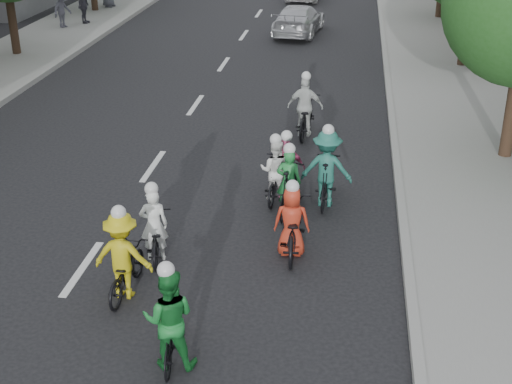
% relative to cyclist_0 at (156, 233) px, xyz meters
% --- Properties ---
extents(ground, '(120.00, 120.00, 0.00)m').
position_rel_cyclist_0_xyz_m(ground, '(-1.28, -0.62, -0.52)').
color(ground, black).
rests_on(ground, ground).
extents(curb_left, '(0.18, 80.00, 0.18)m').
position_rel_cyclist_0_xyz_m(curb_left, '(-7.33, 9.38, -0.43)').
color(curb_left, '#999993').
rests_on(curb_left, ground).
extents(sidewalk_right, '(4.00, 80.00, 0.15)m').
position_rel_cyclist_0_xyz_m(sidewalk_right, '(6.72, 9.38, -0.44)').
color(sidewalk_right, gray).
rests_on(sidewalk_right, ground).
extents(curb_right, '(0.18, 80.00, 0.18)m').
position_rel_cyclist_0_xyz_m(curb_right, '(4.77, 9.38, -0.43)').
color(curb_right, '#999993').
rests_on(curb_right, ground).
extents(cyclist_0, '(0.83, 1.63, 1.61)m').
position_rel_cyclist_0_xyz_m(cyclist_0, '(0.00, 0.00, 0.00)').
color(cyclist_0, black).
rests_on(cyclist_0, ground).
extents(cyclist_1, '(0.85, 1.51, 1.79)m').
position_rel_cyclist_0_xyz_m(cyclist_1, '(1.07, -3.08, 0.16)').
color(cyclist_1, black).
rests_on(cyclist_1, ground).
extents(cyclist_2, '(1.07, 1.67, 1.76)m').
position_rel_cyclist_0_xyz_m(cyclist_2, '(-0.19, -1.34, 0.13)').
color(cyclist_2, black).
rests_on(cyclist_2, ground).
extents(cyclist_3, '(0.88, 1.54, 1.60)m').
position_rel_cyclist_0_xyz_m(cyclist_3, '(2.20, 3.11, 0.07)').
color(cyclist_3, black).
rests_on(cyclist_3, ground).
extents(cyclist_4, '(0.76, 1.93, 1.57)m').
position_rel_cyclist_0_xyz_m(cyclist_4, '(2.56, 0.53, 0.05)').
color(cyclist_4, black).
rests_on(cyclist_4, ground).
extents(cyclist_5, '(0.70, 1.82, 1.63)m').
position_rel_cyclist_0_xyz_m(cyclist_5, '(2.34, 2.28, 0.08)').
color(cyclist_5, black).
rests_on(cyclist_5, ground).
extents(cyclist_6, '(0.73, 1.73, 1.58)m').
position_rel_cyclist_0_xyz_m(cyclist_6, '(1.97, 2.94, 0.04)').
color(cyclist_6, black).
rests_on(cyclist_6, ground).
extents(cyclist_7, '(1.16, 1.81, 1.89)m').
position_rel_cyclist_0_xyz_m(cyclist_7, '(3.11, 2.82, 0.21)').
color(cyclist_7, black).
rests_on(cyclist_7, ground).
extents(cyclist_8, '(1.01, 2.00, 1.83)m').
position_rel_cyclist_0_xyz_m(cyclist_8, '(2.32, 7.17, 0.11)').
color(cyclist_8, black).
rests_on(cyclist_8, ground).
extents(follow_car_lead, '(2.27, 4.56, 1.27)m').
position_rel_cyclist_0_xyz_m(follow_car_lead, '(1.09, 19.96, 0.12)').
color(follow_car_lead, '#BCBDC1').
rests_on(follow_car_lead, ground).
extents(spectator_0, '(0.90, 1.18, 1.61)m').
position_rel_cyclist_0_xyz_m(spectator_0, '(-9.47, 19.22, 0.44)').
color(spectator_0, '#535260').
rests_on(spectator_0, sidewalk_left).
extents(spectator_1, '(0.46, 0.93, 1.54)m').
position_rel_cyclist_0_xyz_m(spectator_1, '(-8.83, 20.20, 0.40)').
color(spectator_1, '#4A4854').
rests_on(spectator_1, sidewalk_left).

